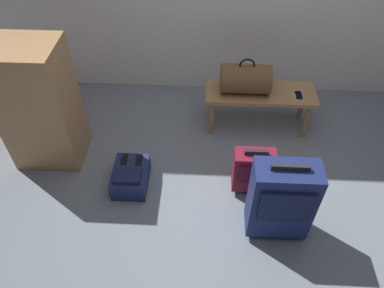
{
  "coord_description": "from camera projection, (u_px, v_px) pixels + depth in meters",
  "views": [
    {
      "loc": [
        -0.24,
        -1.77,
        2.44
      ],
      "look_at": [
        -0.35,
        0.39,
        0.25
      ],
      "focal_mm": 34.24,
      "sensor_mm": 36.0,
      "label": 1
    }
  ],
  "objects": [
    {
      "name": "ground_plane",
      "position": [
        232.0,
        201.0,
        2.97
      ],
      "size": [
        6.6,
        6.6,
        0.0
      ],
      "primitive_type": "plane",
      "color": "slate"
    },
    {
      "name": "bench",
      "position": [
        260.0,
        97.0,
        3.37
      ],
      "size": [
        1.0,
        0.36,
        0.41
      ],
      "color": "#A87A4C",
      "rests_on": "ground"
    },
    {
      "name": "duffel_bag_brown",
      "position": [
        246.0,
        79.0,
        3.24
      ],
      "size": [
        0.44,
        0.26,
        0.34
      ],
      "color": "brown",
      "rests_on": "bench"
    },
    {
      "name": "cell_phone",
      "position": [
        299.0,
        95.0,
        3.28
      ],
      "size": [
        0.07,
        0.14,
        0.01
      ],
      "color": "silver",
      "rests_on": "bench"
    },
    {
      "name": "suitcase_upright_navy",
      "position": [
        281.0,
        200.0,
        2.52
      ],
      "size": [
        0.44,
        0.25,
        0.73
      ],
      "color": "navy",
      "rests_on": "ground"
    },
    {
      "name": "suitcase_small_burgundy",
      "position": [
        253.0,
        170.0,
        2.89
      ],
      "size": [
        0.32,
        0.18,
        0.46
      ],
      "color": "maroon",
      "rests_on": "ground"
    },
    {
      "name": "backpack_navy",
      "position": [
        131.0,
        176.0,
        3.03
      ],
      "size": [
        0.28,
        0.38,
        0.21
      ],
      "color": "navy",
      "rests_on": "ground"
    },
    {
      "name": "side_cabinet",
      "position": [
        39.0,
        106.0,
        2.96
      ],
      "size": [
        0.56,
        0.44,
        1.1
      ],
      "color": "#A87A4C",
      "rests_on": "ground"
    }
  ]
}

